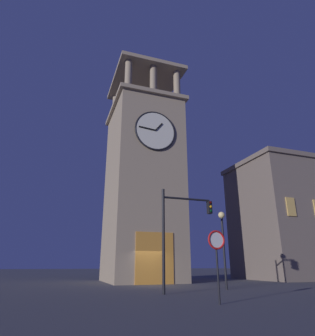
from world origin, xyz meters
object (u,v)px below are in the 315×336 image
(clocktower, at_px, (143,183))
(no_horn_sign, at_px, (217,245))
(traffic_signal_near, at_px, (180,223))
(street_lamp, at_px, (223,234))

(clocktower, height_order, no_horn_sign, clocktower)
(clocktower, bearing_deg, no_horn_sign, 85.15)
(traffic_signal_near, relative_size, street_lamp, 1.16)
(no_horn_sign, bearing_deg, traffic_signal_near, -94.01)
(clocktower, height_order, traffic_signal_near, clocktower)
(traffic_signal_near, distance_m, street_lamp, 4.19)
(traffic_signal_near, bearing_deg, clocktower, -95.18)
(clocktower, bearing_deg, street_lamp, 105.80)
(traffic_signal_near, xyz_separation_m, no_horn_sign, (0.31, 4.46, -1.48))
(clocktower, relative_size, traffic_signal_near, 4.27)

